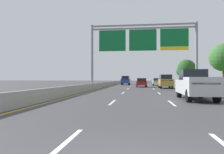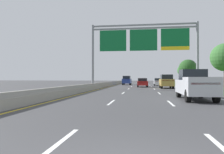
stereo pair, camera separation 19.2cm
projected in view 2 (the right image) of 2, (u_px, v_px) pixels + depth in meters
ground_plane at (141, 87)px, 37.95m from camera, size 220.00×220.00×0.00m
lane_striping at (141, 87)px, 37.50m from camera, size 11.96×106.00×0.01m
median_barrier_concrete at (104, 85)px, 38.86m from camera, size 0.60×110.00×0.85m
overhead_sign_gantry at (143, 43)px, 30.79m from camera, size 15.06×0.42×9.35m
pickup_truck_silver at (195, 85)px, 15.69m from camera, size 2.03×5.41×2.20m
car_red_centre_lane_sedan at (142, 82)px, 38.89m from camera, size 1.89×4.43×1.57m
car_gold_right_lane_suv at (166, 81)px, 33.77m from camera, size 1.93×4.71×2.11m
car_blue_left_lane_suv at (127, 80)px, 51.65m from camera, size 2.00×4.74×2.11m
car_white_right_lane_sedan at (158, 82)px, 47.01m from camera, size 1.94×4.45×1.57m
roadside_tree_far at (188, 68)px, 52.90m from camera, size 4.38×4.38×6.14m
roadside_tree_distant at (183, 71)px, 70.01m from camera, size 3.50×3.50×5.81m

